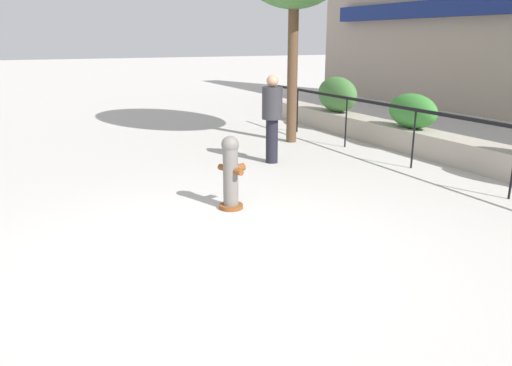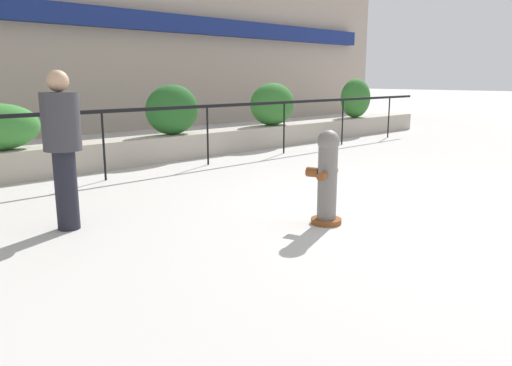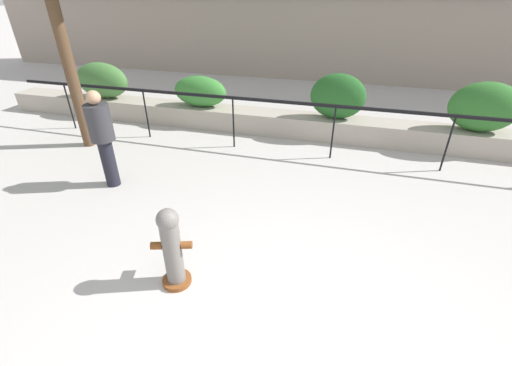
% 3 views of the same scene
% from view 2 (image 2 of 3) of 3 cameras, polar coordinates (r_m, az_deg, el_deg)
% --- Properties ---
extents(ground_plane, '(120.00, 120.00, 0.00)m').
position_cam_2_polar(ground_plane, '(6.67, 21.82, -3.23)').
color(ground_plane, '#BCB7B2').
extents(planter_wall_low, '(18.00, 0.70, 0.50)m').
position_cam_2_polar(planter_wall_low, '(10.52, -9.26, 4.16)').
color(planter_wall_low, '#ADA393').
rests_on(planter_wall_low, ground).
extents(fence_railing_segment, '(15.00, 0.05, 1.15)m').
position_cam_2_polar(fence_railing_segment, '(9.57, -5.60, 8.11)').
color(fence_railing_segment, black).
rests_on(fence_railing_segment, ground).
extents(hedge_bush_2, '(1.23, 0.57, 1.01)m').
position_cam_2_polar(hedge_bush_2, '(10.43, -9.53, 8.27)').
color(hedge_bush_2, '#235B23').
rests_on(hedge_bush_2, planter_wall_low).
extents(hedge_bush_3, '(1.36, 0.70, 1.03)m').
position_cam_2_polar(hedge_bush_3, '(12.34, 1.91, 8.99)').
color(hedge_bush_3, '#2D6B28').
rests_on(hedge_bush_3, planter_wall_low).
extents(hedge_bush_4, '(1.13, 0.69, 1.13)m').
position_cam_2_polar(hedge_bush_4, '(15.02, 11.32, 9.49)').
color(hedge_bush_4, '#2D6B28').
rests_on(hedge_bush_4, planter_wall_low).
extents(fire_hydrant, '(0.48, 0.48, 1.08)m').
position_cam_2_polar(fire_hydrant, '(5.70, 8.13, 0.74)').
color(fire_hydrant, brown).
rests_on(fire_hydrant, ground).
extents(pedestrian, '(0.52, 0.52, 1.73)m').
position_cam_2_polar(pedestrian, '(5.76, -21.25, 4.54)').
color(pedestrian, black).
rests_on(pedestrian, ground).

